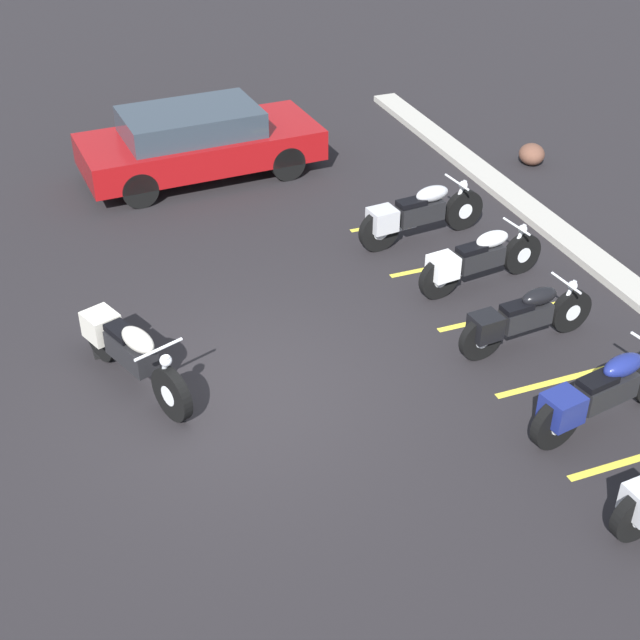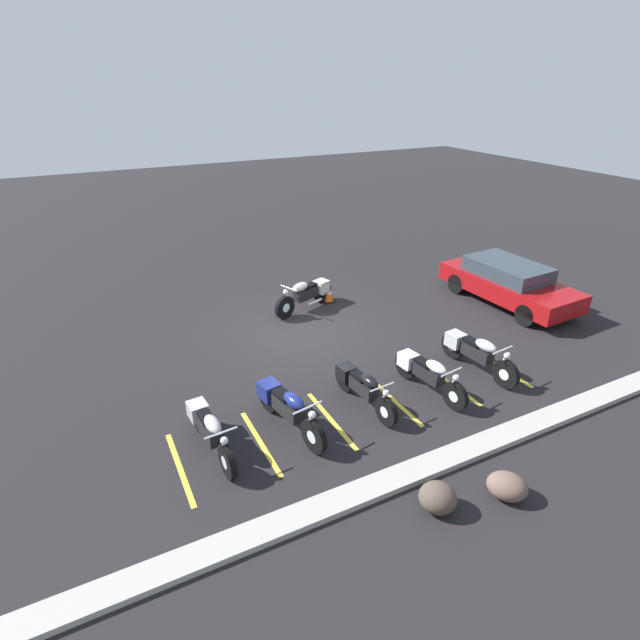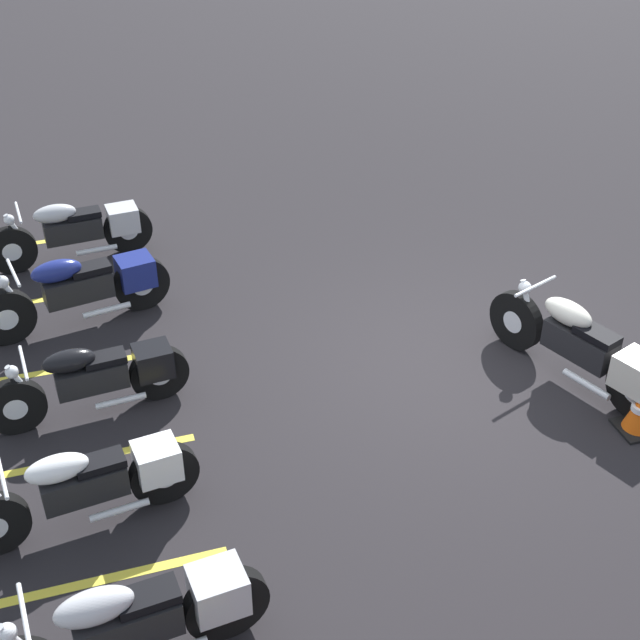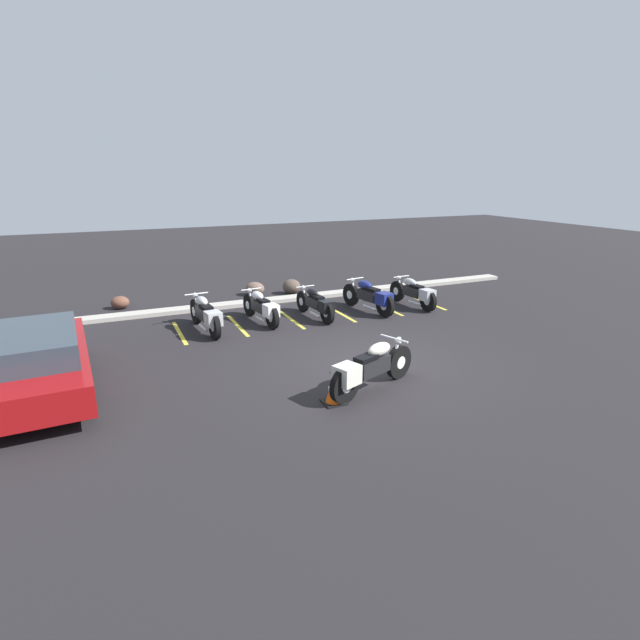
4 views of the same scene
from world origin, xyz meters
name	(u,v)px [view 4 (image 4 of 4)]	position (x,y,z in m)	size (l,w,h in m)	color
ground	(371,364)	(0.00, 0.00, 0.00)	(60.00, 60.00, 0.00)	black
motorcycle_cream_featured	(369,368)	(-0.76, -1.24, 0.49)	(2.22, 1.06, 0.92)	black
parked_bike_0	(206,314)	(-2.84, 3.77, 0.48)	(0.67, 2.28, 0.90)	black
parked_bike_1	(262,307)	(-1.24, 3.95, 0.45)	(0.66, 2.15, 0.85)	black
parked_bike_2	(316,303)	(0.32, 3.75, 0.44)	(0.59, 2.10, 0.83)	black
parked_bike_3	(370,296)	(2.08, 3.74, 0.48)	(0.79, 2.29, 0.91)	black
parked_bike_4	(415,292)	(3.64, 3.68, 0.45)	(0.61, 2.17, 0.85)	black
car_red	(35,361)	(-6.53, 1.17, 0.68)	(2.02, 4.39, 1.29)	black
concrete_curb	(279,300)	(0.00, 6.03, 0.06)	(18.00, 0.50, 0.12)	#A8A399
landscape_rock_0	(292,287)	(0.75, 6.85, 0.26)	(0.59, 0.62, 0.51)	#4E4036
landscape_rock_1	(255,289)	(-0.47, 7.16, 0.23)	(0.67, 0.56, 0.46)	brown
landscape_rock_2	(120,302)	(-4.78, 7.18, 0.20)	(0.55, 0.48, 0.39)	brown
traffic_cone	(334,391)	(-1.60, -1.42, 0.24)	(0.40, 0.40, 0.51)	black
stall_line_0	(180,333)	(-3.51, 3.97, 0.00)	(0.10, 2.10, 0.00)	gold
stall_line_1	(238,326)	(-1.94, 3.97, 0.00)	(0.10, 2.10, 0.00)	gold
stall_line_2	(291,319)	(-0.38, 3.97, 0.00)	(0.10, 2.10, 0.00)	gold
stall_line_3	(340,313)	(1.18, 3.97, 0.00)	(0.10, 2.10, 0.00)	gold
stall_line_4	(384,307)	(2.75, 3.97, 0.00)	(0.10, 2.10, 0.00)	gold
stall_line_5	(426,302)	(4.31, 3.97, 0.00)	(0.10, 2.10, 0.00)	gold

